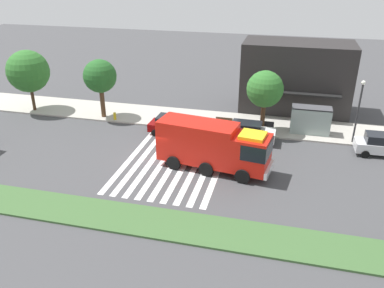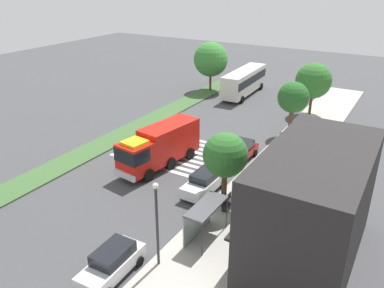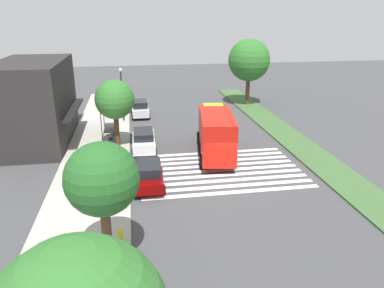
% 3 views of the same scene
% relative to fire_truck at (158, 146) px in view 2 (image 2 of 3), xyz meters
% --- Properties ---
extents(ground_plane, '(120.00, 120.00, 0.00)m').
position_rel_fire_truck_xyz_m(ground_plane, '(-4.74, 0.37, -2.03)').
color(ground_plane, '#424244').
extents(sidewalk, '(60.00, 5.22, 0.14)m').
position_rel_fire_truck_xyz_m(sidewalk, '(-4.74, 9.52, -1.96)').
color(sidewalk, '#ADA89E').
rests_on(sidewalk, ground_plane).
extents(median_strip, '(60.00, 3.00, 0.14)m').
position_rel_fire_truck_xyz_m(median_strip, '(-4.74, -7.67, -1.96)').
color(median_strip, '#3D6033').
rests_on(median_strip, ground_plane).
extents(crosswalk, '(7.65, 11.78, 0.01)m').
position_rel_fire_truck_xyz_m(crosswalk, '(-3.33, 0.37, -2.02)').
color(crosswalk, silver).
rests_on(crosswalk, ground_plane).
extents(fire_truck, '(8.90, 3.69, 3.66)m').
position_rel_fire_truck_xyz_m(fire_truck, '(0.00, 0.00, 0.00)').
color(fire_truck, red).
rests_on(fire_truck, ground_plane).
extents(parked_car_west, '(4.37, 2.18, 1.68)m').
position_rel_fire_truck_xyz_m(parked_car_west, '(-5.09, 5.71, -1.16)').
color(parked_car_west, '#720505').
rests_on(parked_car_west, ground_plane).
extents(parked_car_mid, '(4.62, 2.10, 1.75)m').
position_rel_fire_truck_xyz_m(parked_car_mid, '(1.85, 5.71, -1.12)').
color(parked_car_mid, silver).
rests_on(parked_car_mid, ground_plane).
extents(parked_car_east, '(4.44, 2.10, 1.80)m').
position_rel_fire_truck_xyz_m(parked_car_east, '(12.81, 5.71, -1.11)').
color(parked_car_east, silver).
rests_on(parked_car_east, ground_plane).
extents(transit_bus, '(10.95, 3.15, 3.54)m').
position_rel_fire_truck_xyz_m(transit_bus, '(-24.76, -2.58, 0.07)').
color(transit_bus, silver).
rests_on(transit_bus, ground_plane).
extents(bus_stop_shelter, '(3.50, 1.40, 2.46)m').
position_rel_fire_truck_xyz_m(bus_stop_shelter, '(7.13, 8.41, -0.14)').
color(bus_stop_shelter, '#4C4C51').
rests_on(bus_stop_shelter, sidewalk).
extents(bench_near_shelter, '(1.60, 0.50, 0.90)m').
position_rel_fire_truck_xyz_m(bench_near_shelter, '(3.13, 8.41, -1.44)').
color(bench_near_shelter, black).
rests_on(bench_near_shelter, sidewalk).
extents(bench_west_of_shelter, '(1.60, 0.50, 0.90)m').
position_rel_fire_truck_xyz_m(bench_west_of_shelter, '(-0.72, 8.41, -1.44)').
color(bench_west_of_shelter, '#4C3823').
rests_on(bench_west_of_shelter, sidewalk).
extents(street_lamp, '(0.36, 0.36, 5.50)m').
position_rel_fire_truck_xyz_m(street_lamp, '(10.78, 7.51, 1.40)').
color(street_lamp, '#2D2D30').
rests_on(street_lamp, sidewalk).
extents(storefront_building, '(10.91, 6.26, 7.16)m').
position_rel_fire_truck_xyz_m(storefront_building, '(5.52, 14.85, 1.55)').
color(storefront_building, '#282626').
rests_on(storefront_building, ground_plane).
extents(sidewalk_tree_far_west, '(4.25, 4.25, 6.28)m').
position_rel_fire_truck_xyz_m(sidewalk_tree_far_west, '(-20.93, 7.91, 2.25)').
color(sidewalk_tree_far_west, '#47301E').
rests_on(sidewalk_tree_far_west, sidewalk).
extents(sidewalk_tree_west, '(3.23, 3.23, 5.80)m').
position_rel_fire_truck_xyz_m(sidewalk_tree_west, '(-12.99, 7.91, 2.25)').
color(sidewalk_tree_west, '#513823').
rests_on(sidewalk_tree_west, sidewalk).
extents(sidewalk_tree_center, '(3.27, 3.27, 5.70)m').
position_rel_fire_truck_xyz_m(sidewalk_tree_center, '(2.87, 7.91, 2.15)').
color(sidewalk_tree_center, '#47301E').
rests_on(sidewalk_tree_center, sidewalk).
extents(median_tree_far_west, '(4.92, 4.92, 6.98)m').
position_rel_fire_truck_xyz_m(median_tree_far_west, '(-24.13, -7.67, 2.62)').
color(median_tree_far_west, '#513823').
rests_on(median_tree_far_west, median_strip).
extents(fire_hydrant, '(0.28, 0.28, 0.70)m').
position_rel_fire_truck_xyz_m(fire_hydrant, '(-11.56, 7.41, -1.54)').
color(fire_hydrant, gold).
rests_on(fire_hydrant, sidewalk).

